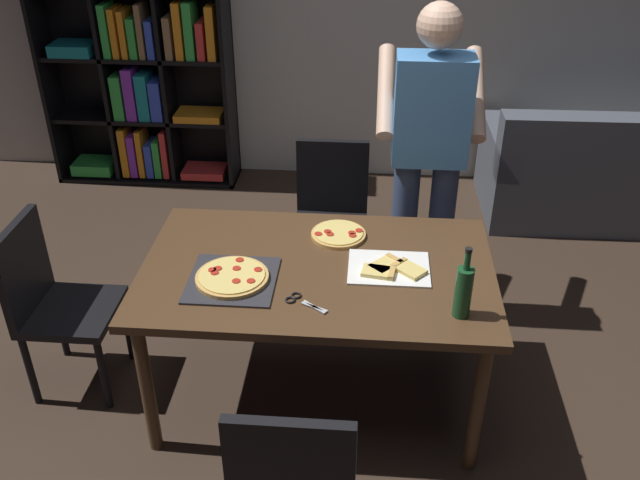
{
  "coord_description": "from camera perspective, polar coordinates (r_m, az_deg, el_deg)",
  "views": [
    {
      "loc": [
        0.21,
        -2.56,
        2.45
      ],
      "look_at": [
        0.0,
        0.15,
        0.8
      ],
      "focal_mm": 38.73,
      "sensor_mm": 36.0,
      "label": 1
    }
  ],
  "objects": [
    {
      "name": "pizza_slices_on_towel",
      "position": [
        3.07,
        5.81,
        -2.33
      ],
      "size": [
        0.36,
        0.28,
        0.03
      ],
      "color": "white",
      "rests_on": "dining_table"
    },
    {
      "name": "bookshelf",
      "position": [
        5.42,
        -14.8,
        14.92
      ],
      "size": [
        1.4,
        0.35,
        1.95
      ],
      "color": "black",
      "rests_on": "ground_plane"
    },
    {
      "name": "chair_left_end",
      "position": [
        3.54,
        -21.29,
        -4.41
      ],
      "size": [
        0.42,
        0.42,
        0.9
      ],
      "color": "black",
      "rests_on": "ground_plane"
    },
    {
      "name": "couch",
      "position": [
        5.3,
        22.71,
        4.83
      ],
      "size": [
        1.71,
        0.87,
        0.85
      ],
      "color": "#4C515B",
      "rests_on": "ground_plane"
    },
    {
      "name": "person_serving_pizza",
      "position": [
        3.63,
        8.95,
        7.3
      ],
      "size": [
        0.55,
        0.54,
        1.75
      ],
      "color": "#38476B",
      "rests_on": "ground_plane"
    },
    {
      "name": "dining_table",
      "position": [
        3.12,
        -0.22,
        -3.36
      ],
      "size": [
        1.57,
        0.98,
        0.75
      ],
      "color": "#4C331E",
      "rests_on": "ground_plane"
    },
    {
      "name": "kitchen_scissors",
      "position": [
        2.86,
        -1.6,
        -5.05
      ],
      "size": [
        0.19,
        0.15,
        0.01
      ],
      "color": "silver",
      "rests_on": "dining_table"
    },
    {
      "name": "pepperoni_pizza_on_tray",
      "position": [
        3.0,
        -7.27,
        -3.13
      ],
      "size": [
        0.38,
        0.38,
        0.04
      ],
      "color": "#2D2D33",
      "rests_on": "dining_table"
    },
    {
      "name": "chair_far_side",
      "position": [
        4.04,
        0.92,
        2.56
      ],
      "size": [
        0.42,
        0.42,
        0.9
      ],
      "color": "black",
      "rests_on": "ground_plane"
    },
    {
      "name": "ground_plane",
      "position": [
        3.55,
        -0.2,
        -12.39
      ],
      "size": [
        12.0,
        12.0,
        0.0
      ],
      "primitive_type": "plane",
      "color": "#38281E"
    },
    {
      "name": "wine_bottle",
      "position": [
        2.78,
        11.77,
        -4.11
      ],
      "size": [
        0.07,
        0.07,
        0.32
      ],
      "color": "#194723",
      "rests_on": "dining_table"
    },
    {
      "name": "second_pizza_plain",
      "position": [
        3.3,
        1.53,
        0.49
      ],
      "size": [
        0.26,
        0.26,
        0.03
      ],
      "color": "tan",
      "rests_on": "dining_table"
    }
  ]
}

